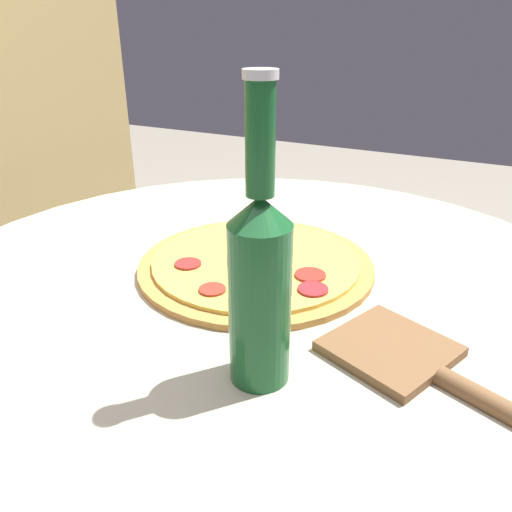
% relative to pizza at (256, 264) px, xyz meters
% --- Properties ---
extents(table, '(1.04, 1.04, 0.76)m').
position_rel_pizza_xyz_m(table, '(-0.04, -0.03, -0.21)').
color(table, '#B2A893').
rests_on(table, ground_plane).
extents(pizza, '(0.35, 0.35, 0.02)m').
position_rel_pizza_xyz_m(pizza, '(0.00, 0.00, 0.00)').
color(pizza, '#B77F3D').
rests_on(pizza, table).
extents(beer_bottle, '(0.06, 0.06, 0.31)m').
position_rel_pizza_xyz_m(beer_bottle, '(-0.22, -0.12, 0.11)').
color(beer_bottle, '#195628').
rests_on(beer_bottle, table).
extents(pizza_paddle, '(0.16, 0.25, 0.02)m').
position_rel_pizza_xyz_m(pizza_paddle, '(-0.13, -0.26, -0.00)').
color(pizza_paddle, brown).
rests_on(pizza_paddle, table).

